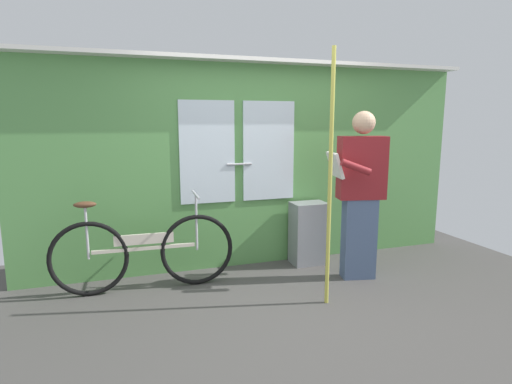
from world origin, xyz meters
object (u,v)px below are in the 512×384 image
(passenger_reading_newspaper, at_px, (360,192))
(trash_bin_by_wall, at_px, (308,233))
(handrail_pole, at_px, (330,181))
(bicycle_near_door, at_px, (144,252))

(passenger_reading_newspaper, xyz_separation_m, trash_bin_by_wall, (-0.30, 0.57, -0.56))
(passenger_reading_newspaper, relative_size, handrail_pole, 0.77)
(passenger_reading_newspaper, bearing_deg, trash_bin_by_wall, -50.04)
(trash_bin_by_wall, height_order, handrail_pole, handrail_pole)
(handrail_pole, bearing_deg, passenger_reading_newspaper, 37.49)
(bicycle_near_door, height_order, passenger_reading_newspaper, passenger_reading_newspaper)
(handrail_pole, bearing_deg, trash_bin_by_wall, 73.61)
(bicycle_near_door, height_order, handrail_pole, handrail_pole)
(bicycle_near_door, relative_size, passenger_reading_newspaper, 1.00)
(passenger_reading_newspaper, bearing_deg, handrail_pole, 49.92)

